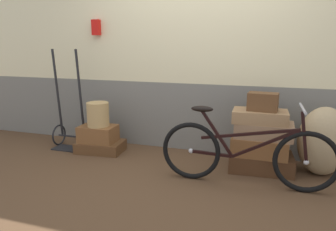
{
  "coord_description": "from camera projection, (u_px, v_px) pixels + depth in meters",
  "views": [
    {
      "loc": [
        0.88,
        -3.12,
        1.38
      ],
      "look_at": [
        -0.21,
        0.22,
        0.57
      ],
      "focal_mm": 33.94,
      "sensor_mm": 36.0,
      "label": 1
    }
  ],
  "objects": [
    {
      "name": "suitcase_1",
      "position": [
        98.0,
        134.0,
        4.08
      ],
      "size": [
        0.47,
        0.34,
        0.21
      ],
      "primitive_type": "cube",
      "rotation": [
        0.0,
        0.0,
        0.04
      ],
      "color": "brown",
      "rests_on": "suitcase_0"
    },
    {
      "name": "suitcase_2",
      "position": [
        261.0,
        162.0,
        3.51
      ],
      "size": [
        0.71,
        0.47,
        0.19
      ],
      "primitive_type": "cube",
      "rotation": [
        0.0,
        0.0,
        0.07
      ],
      "color": "#4C2D19",
      "rests_on": "ground"
    },
    {
      "name": "burlap_sack",
      "position": [
        323.0,
        141.0,
        3.34
      ],
      "size": [
        0.51,
        0.43,
        0.74
      ],
      "primitive_type": "ellipsoid",
      "color": "tan",
      "rests_on": "ground"
    },
    {
      "name": "suitcase_5",
      "position": [
        260.0,
        116.0,
        3.39
      ],
      "size": [
        0.58,
        0.36,
        0.13
      ],
      "primitive_type": "cube",
      "rotation": [
        0.0,
        0.0,
        0.03
      ],
      "color": "#9E754C",
      "rests_on": "suitcase_4"
    },
    {
      "name": "suitcase_3",
      "position": [
        260.0,
        146.0,
        3.45
      ],
      "size": [
        0.6,
        0.38,
        0.2
      ],
      "primitive_type": "cube",
      "rotation": [
        0.0,
        0.0,
        -0.03
      ],
      "color": "brown",
      "rests_on": "suitcase_2"
    },
    {
      "name": "suitcase_0",
      "position": [
        101.0,
        146.0,
        4.12
      ],
      "size": [
        0.61,
        0.44,
        0.13
      ],
      "primitive_type": "cube",
      "rotation": [
        0.0,
        0.0,
        0.09
      ],
      "color": "brown",
      "rests_on": "ground"
    },
    {
      "name": "ground",
      "position": [
        180.0,
        175.0,
        3.48
      ],
      "size": [
        9.23,
        5.2,
        0.06
      ],
      "primitive_type": "cube",
      "color": "#513823"
    },
    {
      "name": "luggage_trolley",
      "position": [
        70.0,
        125.0,
        4.25
      ],
      "size": [
        0.43,
        0.36,
        1.3
      ],
      "color": "black",
      "rests_on": "ground"
    },
    {
      "name": "suitcase_6",
      "position": [
        263.0,
        102.0,
        3.33
      ],
      "size": [
        0.32,
        0.21,
        0.19
      ],
      "primitive_type": "cube",
      "rotation": [
        0.0,
        0.0,
        -0.1
      ],
      "color": "brown",
      "rests_on": "suitcase_5"
    },
    {
      "name": "bicycle",
      "position": [
        245.0,
        153.0,
        3.09
      ],
      "size": [
        1.7,
        0.46,
        0.82
      ],
      "color": "black",
      "rests_on": "ground"
    },
    {
      "name": "wicker_basket",
      "position": [
        98.0,
        114.0,
        4.01
      ],
      "size": [
        0.28,
        0.28,
        0.31
      ],
      "primitive_type": "cylinder",
      "color": "tan",
      "rests_on": "suitcase_1"
    },
    {
      "name": "suitcase_4",
      "position": [
        264.0,
        130.0,
        3.41
      ],
      "size": [
        0.61,
        0.37,
        0.16
      ],
      "primitive_type": "cube",
      "rotation": [
        0.0,
        0.0,
        -0.01
      ],
      "color": "#937051",
      "rests_on": "suitcase_3"
    },
    {
      "name": "station_building",
      "position": [
        200.0,
        48.0,
        3.96
      ],
      "size": [
        7.23,
        0.74,
        2.63
      ],
      "color": "slate",
      "rests_on": "ground"
    }
  ]
}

